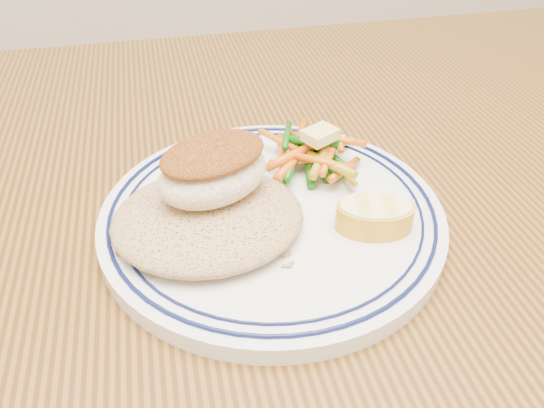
{
  "coord_description": "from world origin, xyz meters",
  "views": [
    {
      "loc": [
        -0.12,
        -0.32,
        1.02
      ],
      "look_at": [
        -0.05,
        0.01,
        0.77
      ],
      "focal_mm": 35.0,
      "sensor_mm": 36.0,
      "label": 1
    }
  ],
  "objects": [
    {
      "name": "rice_pilaf",
      "position": [
        -0.1,
        -0.01,
        0.78
      ],
      "size": [
        0.14,
        0.13,
        0.03
      ],
      "primitive_type": "ellipsoid",
      "color": "#A57F52",
      "rests_on": "plate"
    },
    {
      "name": "vegetable_pile",
      "position": [
        0.0,
        0.06,
        0.78
      ],
      "size": [
        0.09,
        0.11,
        0.03
      ],
      "color": "#115B0B",
      "rests_on": "plate"
    },
    {
      "name": "plate",
      "position": [
        -0.05,
        0.01,
        0.76
      ],
      "size": [
        0.27,
        0.27,
        0.02
      ],
      "color": "white",
      "rests_on": "dining_table"
    },
    {
      "name": "dining_table",
      "position": [
        0.0,
        0.0,
        0.65
      ],
      "size": [
        1.5,
        0.9,
        0.75
      ],
      "color": "#4B2D0F",
      "rests_on": "ground"
    },
    {
      "name": "lemon_wedge",
      "position": [
        0.02,
        -0.03,
        0.78
      ],
      "size": [
        0.06,
        0.06,
        0.02
      ],
      "color": "yellow",
      "rests_on": "plate"
    },
    {
      "name": "butter_pat",
      "position": [
        0.0,
        0.06,
        0.8
      ],
      "size": [
        0.03,
        0.03,
        0.01
      ],
      "primitive_type": "cube",
      "rotation": [
        0.0,
        0.0,
        0.49
      ],
      "color": "#F7DF78",
      "rests_on": "vegetable_pile"
    },
    {
      "name": "fish_fillet",
      "position": [
        -0.09,
        0.01,
        0.81
      ],
      "size": [
        0.11,
        0.09,
        0.04
      ],
      "color": "#F6E9CB",
      "rests_on": "rice_pilaf"
    }
  ]
}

